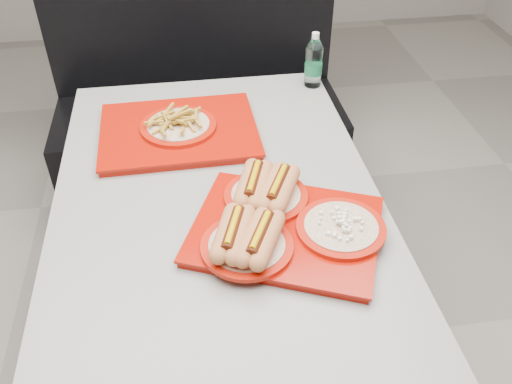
{
  "coord_description": "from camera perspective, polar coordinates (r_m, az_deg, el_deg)",
  "views": [
    {
      "loc": [
        -0.07,
        -1.16,
        1.71
      ],
      "look_at": [
        0.09,
        -0.09,
        0.83
      ],
      "focal_mm": 38.0,
      "sensor_mm": 36.0,
      "label": 1
    }
  ],
  "objects": [
    {
      "name": "ground",
      "position": [
        2.06,
        -3.1,
        -16.84
      ],
      "size": [
        6.0,
        6.0,
        0.0
      ],
      "primitive_type": "plane",
      "color": "gray",
      "rests_on": "ground"
    },
    {
      "name": "diner_table",
      "position": [
        1.61,
        -3.81,
        -5.09
      ],
      "size": [
        0.92,
        1.42,
        0.75
      ],
      "color": "black",
      "rests_on": "ground"
    },
    {
      "name": "booth_bench",
      "position": [
        2.6,
        -6.03,
        8.74
      ],
      "size": [
        1.3,
        0.57,
        1.35
      ],
      "color": "black",
      "rests_on": "ground"
    },
    {
      "name": "tray_near",
      "position": [
        1.37,
        2.39,
        -3.14
      ],
      "size": [
        0.57,
        0.51,
        0.1
      ],
      "rotation": [
        0.0,
        0.0,
        -0.4
      ],
      "color": "#9A0F04",
      "rests_on": "diner_table"
    },
    {
      "name": "tray_far",
      "position": [
        1.75,
        -8.15,
        6.7
      ],
      "size": [
        0.5,
        0.4,
        0.1
      ],
      "rotation": [
        0.0,
        0.0,
        0.02
      ],
      "color": "#9A0F04",
      "rests_on": "diner_table"
    },
    {
      "name": "water_bottle",
      "position": [
        2.02,
        6.09,
        13.34
      ],
      "size": [
        0.06,
        0.06,
        0.2
      ],
      "rotation": [
        0.0,
        0.0,
        0.3
      ],
      "color": "silver",
      "rests_on": "diner_table"
    }
  ]
}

